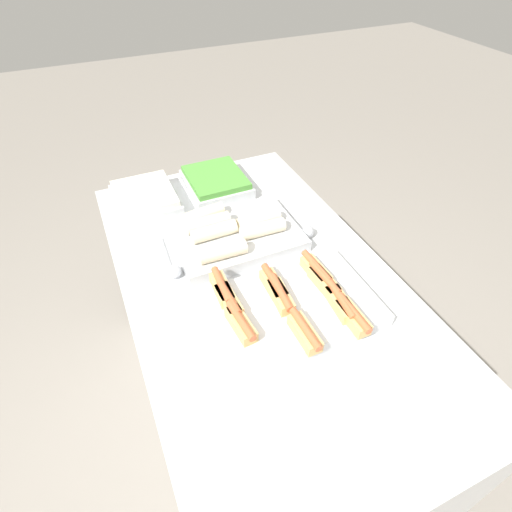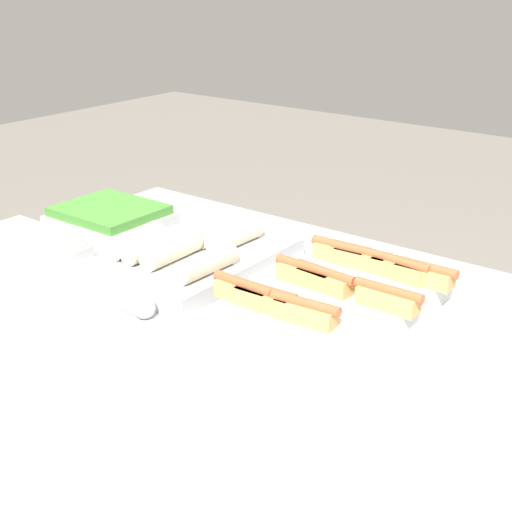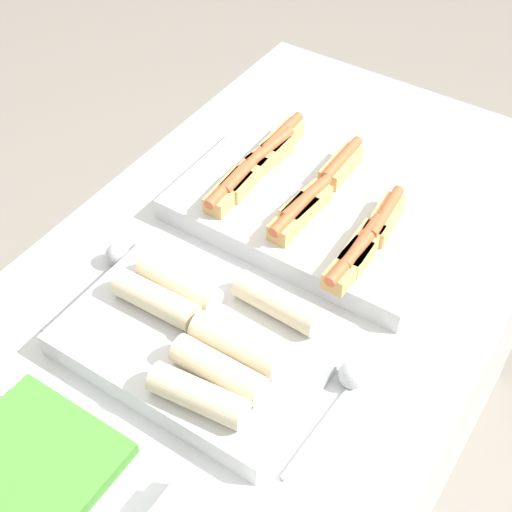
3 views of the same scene
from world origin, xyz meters
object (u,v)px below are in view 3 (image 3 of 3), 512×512
tray_side_back (23,486)px  tray_wraps (202,338)px  tray_hotdogs (310,210)px  serving_spoon_far (112,261)px  serving_spoon_near (347,383)px

tray_side_back → tray_wraps: bearing=-9.4°
tray_wraps → tray_hotdogs: bearing=1.6°
serving_spoon_far → tray_side_back: bearing=-154.4°
tray_wraps → serving_spoon_near: tray_wraps is taller
tray_side_back → serving_spoon_far: 0.47m
tray_wraps → tray_side_back: 0.37m
tray_wraps → serving_spoon_far: (0.06, 0.26, -0.02)m
tray_hotdogs → tray_wraps: 0.38m
tray_side_back → serving_spoon_near: size_ratio=1.19×
tray_hotdogs → tray_side_back: bearing=176.2°
tray_hotdogs → serving_spoon_far: bearing=141.8°
tray_wraps → serving_spoon_far: tray_wraps is taller
tray_side_back → serving_spoon_near: (0.43, -0.31, -0.01)m
serving_spoon_near → tray_side_back: bearing=144.2°
tray_hotdogs → tray_wraps: tray_wraps is taller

